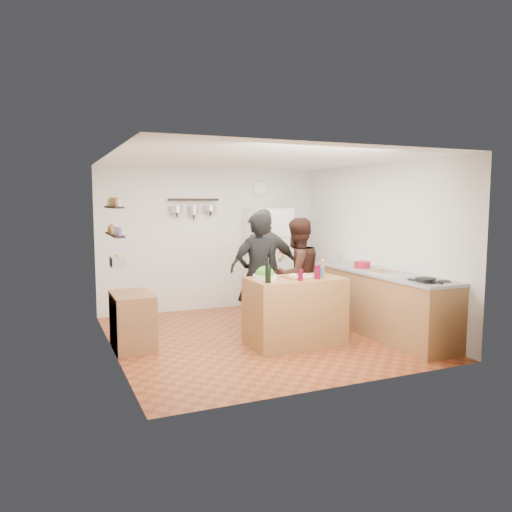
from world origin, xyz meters
name	(u,v)px	position (x,y,z in m)	size (l,w,h in m)	color
room_shell	(248,247)	(0.00, 0.39, 1.25)	(4.20, 4.20, 4.20)	brown
prep_island	(295,311)	(0.29, -0.55, 0.46)	(1.25, 0.72, 0.91)	#9E673A
pizza_board	(301,277)	(0.37, -0.57, 0.92)	(0.42, 0.34, 0.02)	olive
pizza	(301,276)	(0.37, -0.57, 0.94)	(0.34, 0.34, 0.02)	#D6BA8D
salad_bowl	(265,277)	(-0.13, -0.50, 0.94)	(0.31, 0.31, 0.06)	white
wine_bottle	(268,274)	(-0.21, -0.77, 1.02)	(0.08, 0.08, 0.23)	black
wine_glass_near	(301,275)	(0.24, -0.79, 0.99)	(0.06, 0.06, 0.15)	#51061B
wine_glass_far	(317,272)	(0.51, -0.75, 1.00)	(0.08, 0.08, 0.18)	#57071D
pepper_mill	(323,269)	(0.74, -0.50, 1.00)	(0.06, 0.06, 0.18)	olive
salt_canister	(319,273)	(0.59, -0.67, 0.98)	(0.09, 0.09, 0.14)	navy
person_left	(257,276)	(-0.05, -0.07, 0.89)	(0.65, 0.43, 1.78)	black
person_center	(297,276)	(0.61, 0.01, 0.84)	(0.82, 0.64, 1.69)	black
person_back	(265,268)	(0.34, 0.56, 0.91)	(1.06, 0.44, 1.81)	#2D2B28
counter_run	(381,303)	(1.70, -0.55, 0.45)	(0.63, 2.63, 0.90)	#9E7042
stove_top	(429,282)	(1.70, -1.50, 0.91)	(0.60, 0.62, 0.02)	white
skillet	(425,280)	(1.60, -1.55, 0.94)	(0.25, 0.25, 0.05)	black
sink	(349,265)	(1.70, 0.30, 0.92)	(0.50, 0.80, 0.03)	silver
cutting_board	(382,272)	(1.70, -0.55, 0.91)	(0.30, 0.40, 0.02)	olive
red_bowl	(362,265)	(1.65, -0.14, 0.97)	(0.24, 0.24, 0.10)	maroon
fridge	(268,258)	(0.95, 1.75, 0.90)	(0.70, 0.68, 1.80)	white
wall_clock	(261,189)	(0.95, 2.08, 2.15)	(0.30, 0.30, 0.03)	silver
spice_shelf_lower	(115,235)	(-1.93, 0.20, 1.50)	(0.12, 1.00, 0.03)	black
spice_shelf_upper	(114,207)	(-1.93, 0.20, 1.85)	(0.12, 1.00, 0.03)	black
produce_basket	(118,262)	(-1.90, 0.20, 1.15)	(0.18, 0.35, 0.14)	silver
side_table	(133,321)	(-1.74, 0.16, 0.36)	(0.50, 0.80, 0.73)	#905C3C
pot_rack	(194,200)	(-0.35, 2.00, 1.95)	(0.90, 0.04, 0.04)	black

